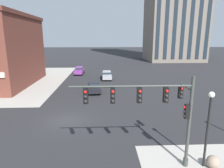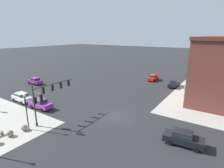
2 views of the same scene
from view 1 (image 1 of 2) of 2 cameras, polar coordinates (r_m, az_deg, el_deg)
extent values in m
plane|color=#262628|center=(20.41, -12.77, -10.30)|extent=(320.00, 320.00, 0.00)
cylinder|color=#383D38|center=(14.40, 20.49, -20.41)|extent=(0.32, 0.32, 0.50)
cylinder|color=#383D38|center=(13.15, 21.44, -10.57)|extent=(0.20, 0.20, 5.86)
cylinder|color=#383D38|center=(11.40, 5.70, -0.67)|extent=(7.19, 0.12, 0.12)
cylinder|color=#383D38|center=(13.29, 20.66, -0.80)|extent=(0.11, 1.80, 0.11)
cube|color=black|center=(11.99, 15.32, -3.10)|extent=(0.28, 0.28, 0.90)
sphere|color=red|center=(11.77, 15.63, -2.01)|extent=(0.18, 0.18, 0.18)
sphere|color=#282828|center=(11.85, 15.55, -3.32)|extent=(0.18, 0.18, 0.18)
sphere|color=#282828|center=(11.93, 15.46, -4.61)|extent=(0.18, 0.18, 0.18)
cube|color=black|center=(11.62, 7.93, -3.28)|extent=(0.28, 0.28, 0.90)
sphere|color=red|center=(11.39, 8.12, -2.15)|extent=(0.18, 0.18, 0.18)
sphere|color=#282828|center=(11.47, 8.08, -3.50)|extent=(0.18, 0.18, 0.18)
sphere|color=#282828|center=(11.55, 8.03, -4.83)|extent=(0.18, 0.18, 0.18)
cube|color=black|center=(11.44, 0.19, -3.40)|extent=(0.28, 0.28, 0.90)
sphere|color=red|center=(11.21, 0.23, -2.26)|extent=(0.18, 0.18, 0.18)
sphere|color=#282828|center=(11.29, 0.23, -3.63)|extent=(0.18, 0.18, 0.18)
sphere|color=#282828|center=(11.37, 0.23, -4.98)|extent=(0.18, 0.18, 0.18)
cube|color=black|center=(11.48, -7.64, -3.47)|extent=(0.28, 0.28, 0.90)
sphere|color=red|center=(11.25, -7.75, -2.33)|extent=(0.18, 0.18, 0.18)
sphere|color=#282828|center=(11.33, -7.71, -3.70)|extent=(0.18, 0.18, 0.18)
sphere|color=#282828|center=(11.41, -7.67, -5.04)|extent=(0.18, 0.18, 0.18)
cube|color=black|center=(12.79, 20.91, -7.45)|extent=(0.28, 0.28, 0.90)
sphere|color=red|center=(12.63, 20.34, -6.30)|extent=(0.18, 0.18, 0.18)
sphere|color=#282828|center=(12.73, 20.24, -7.49)|extent=(0.18, 0.18, 0.18)
sphere|color=#282828|center=(12.82, 20.14, -8.67)|extent=(0.18, 0.18, 0.18)
cube|color=black|center=(14.13, 19.24, -2.18)|extent=(0.28, 0.28, 0.90)
sphere|color=red|center=(13.92, 19.56, -1.24)|extent=(0.18, 0.18, 0.18)
sphere|color=#282828|center=(13.99, 19.47, -2.35)|extent=(0.18, 0.18, 0.18)
sphere|color=#282828|center=(14.07, 19.39, -3.45)|extent=(0.18, 0.18, 0.18)
sphere|color=gray|center=(14.78, 27.23, -19.42)|extent=(0.82, 0.82, 0.82)
cylinder|color=black|center=(13.82, 25.81, -12.71)|extent=(0.14, 0.14, 4.59)
sphere|color=white|center=(12.99, 26.90, -2.77)|extent=(0.36, 0.36, 0.36)
cube|color=black|center=(29.84, -5.20, -1.07)|extent=(2.13, 4.54, 0.76)
cube|color=black|center=(29.53, -5.22, 0.14)|extent=(1.67, 2.23, 0.60)
cube|color=#232D38|center=(29.53, -5.22, 0.14)|extent=(1.72, 2.32, 0.40)
cylinder|color=black|center=(31.24, -6.82, -1.17)|extent=(0.27, 0.66, 0.64)
cylinder|color=black|center=(31.29, -3.76, -1.08)|extent=(0.27, 0.66, 0.64)
cylinder|color=black|center=(28.60, -6.75, -2.52)|extent=(0.27, 0.66, 0.64)
cylinder|color=black|center=(28.66, -3.41, -2.42)|extent=(0.27, 0.66, 0.64)
cube|color=#7A3389|center=(45.21, -9.41, 3.70)|extent=(1.86, 4.44, 0.76)
cube|color=#7A3389|center=(45.25, -9.42, 4.58)|extent=(1.54, 2.15, 0.60)
cube|color=#232D38|center=(45.25, -9.42, 4.58)|extent=(1.58, 2.23, 0.40)
cylinder|color=black|center=(43.83, -8.56, 2.93)|extent=(0.23, 0.64, 0.64)
cylinder|color=black|center=(44.08, -10.72, 2.90)|extent=(0.23, 0.64, 0.64)
cylinder|color=black|center=(46.49, -8.14, 3.53)|extent=(0.23, 0.64, 0.64)
cylinder|color=black|center=(46.73, -10.18, 3.50)|extent=(0.23, 0.64, 0.64)
cube|color=#99999E|center=(39.02, -1.54, 2.38)|extent=(1.89, 4.45, 0.76)
cube|color=#99999E|center=(38.76, -1.54, 3.32)|extent=(1.56, 2.16, 0.60)
cube|color=#232D38|center=(38.76, -1.54, 3.32)|extent=(1.60, 2.25, 0.40)
cylinder|color=black|center=(40.41, -2.81, 2.19)|extent=(0.24, 0.65, 0.64)
cylinder|color=black|center=(40.48, -0.45, 2.23)|extent=(0.24, 0.65, 0.64)
cylinder|color=black|center=(37.73, -2.71, 1.40)|extent=(0.24, 0.65, 0.64)
cylinder|color=black|center=(37.81, -0.18, 1.44)|extent=(0.24, 0.65, 0.64)
camera|label=2|loc=(36.97, 28.32, 18.30)|focal=28.58mm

